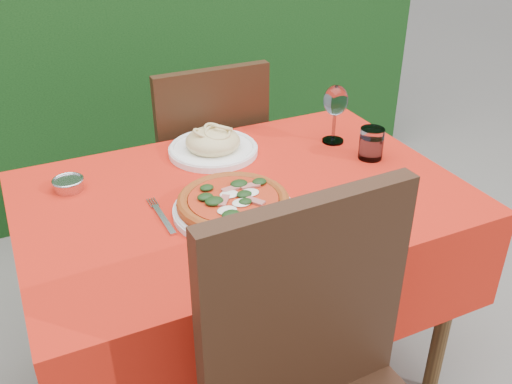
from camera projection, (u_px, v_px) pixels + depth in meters
name	position (u px, v px, depth m)	size (l,w,h in m)	color
ground	(245.00, 374.00, 2.03)	(60.00, 60.00, 0.00)	#65615C
hedge	(112.00, 19.00, 2.78)	(3.20, 0.55, 1.78)	black
dining_table	(243.00, 235.00, 1.73)	(1.26, 0.86, 0.75)	#4D3319
chair_far	(206.00, 161.00, 2.26)	(0.43, 0.43, 0.96)	black
pizza_plate	(233.00, 204.00, 1.54)	(0.37, 0.37, 0.06)	silver
pasta_plate	(213.00, 145.00, 1.86)	(0.29, 0.29, 0.08)	white
water_glass	(371.00, 145.00, 1.82)	(0.08, 0.08, 0.10)	white
wine_glass	(336.00, 103.00, 1.88)	(0.08, 0.08, 0.20)	silver
fork	(164.00, 219.00, 1.52)	(0.03, 0.21, 0.01)	silver
steel_ramekin	(69.00, 185.00, 1.66)	(0.08, 0.08, 0.03)	#B8B8BF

